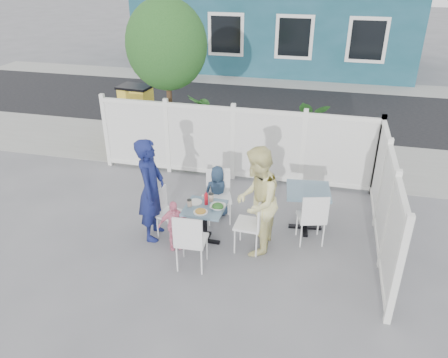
% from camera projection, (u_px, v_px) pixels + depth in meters
% --- Properties ---
extents(ground, '(80.00, 80.00, 0.00)m').
position_uv_depth(ground, '(197.00, 240.00, 7.47)').
color(ground, slate).
extents(near_sidewalk, '(24.00, 2.60, 0.01)m').
position_uv_depth(near_sidewalk, '(241.00, 152.00, 10.74)').
color(near_sidewalk, gray).
rests_on(near_sidewalk, ground).
extents(street, '(24.00, 5.00, 0.01)m').
position_uv_depth(street, '(264.00, 107.00, 13.94)').
color(street, black).
rests_on(street, ground).
extents(far_sidewalk, '(24.00, 1.60, 0.01)m').
position_uv_depth(far_sidewalk, '(277.00, 82.00, 16.61)').
color(far_sidewalk, gray).
rests_on(far_sidewalk, ground).
extents(fence_back, '(5.86, 0.08, 1.60)m').
position_uv_depth(fence_back, '(233.00, 145.00, 9.16)').
color(fence_back, white).
rests_on(fence_back, ground).
extents(fence_right, '(0.08, 3.66, 1.60)m').
position_uv_depth(fence_right, '(385.00, 204.00, 7.00)').
color(fence_right, white).
rests_on(fence_right, ground).
extents(tree, '(1.80, 1.62, 3.59)m').
position_uv_depth(tree, '(166.00, 45.00, 9.45)').
color(tree, '#382316').
rests_on(tree, ground).
extents(utility_cabinet, '(0.79, 0.60, 1.38)m').
position_uv_depth(utility_cabinet, '(137.00, 114.00, 11.18)').
color(utility_cabinet, gold).
rests_on(utility_cabinet, ground).
extents(potted_shrub_a, '(1.26, 1.26, 1.59)m').
position_uv_depth(potted_shrub_a, '(204.00, 129.00, 9.93)').
color(potted_shrub_a, '#1B4A1A').
rests_on(potted_shrub_a, ground).
extents(potted_shrub_b, '(1.59, 1.48, 1.43)m').
position_uv_depth(potted_shrub_b, '(312.00, 144.00, 9.37)').
color(potted_shrub_b, '#1B4A1A').
rests_on(potted_shrub_b, ground).
extents(main_table, '(0.66, 0.66, 0.68)m').
position_uv_depth(main_table, '(205.00, 215.00, 7.18)').
color(main_table, '#49607C').
rests_on(main_table, ground).
extents(spare_table, '(0.81, 0.81, 0.78)m').
position_uv_depth(spare_table, '(308.00, 199.00, 7.51)').
color(spare_table, '#49607C').
rests_on(spare_table, ground).
extents(chair_left, '(0.45, 0.46, 0.86)m').
position_uv_depth(chair_left, '(166.00, 209.00, 7.41)').
color(chair_left, white).
rests_on(chair_left, ground).
extents(chair_right, '(0.45, 0.46, 0.97)m').
position_uv_depth(chair_right, '(254.00, 220.00, 6.97)').
color(chair_right, white).
rests_on(chair_right, ground).
extents(chair_back, '(0.54, 0.53, 0.95)m').
position_uv_depth(chair_back, '(219.00, 191.00, 7.84)').
color(chair_back, white).
rests_on(chair_back, ground).
extents(chair_near, '(0.47, 0.45, 0.99)m').
position_uv_depth(chair_near, '(190.00, 238.00, 6.52)').
color(chair_near, white).
rests_on(chair_near, ground).
extents(chair_spare, '(0.53, 0.52, 0.95)m').
position_uv_depth(chair_spare, '(313.00, 215.00, 7.12)').
color(chair_spare, white).
rests_on(chair_spare, ground).
extents(man, '(0.50, 0.70, 1.80)m').
position_uv_depth(man, '(151.00, 190.00, 7.18)').
color(man, navy).
rests_on(man, ground).
extents(woman, '(0.70, 0.89, 1.81)m').
position_uv_depth(woman, '(256.00, 202.00, 6.83)').
color(woman, '#E1D248').
rests_on(woman, ground).
extents(boy, '(0.57, 0.49, 0.99)m').
position_uv_depth(boy, '(218.00, 192.00, 7.96)').
color(boy, '#21344D').
rests_on(boy, ground).
extents(toddler, '(0.55, 0.45, 0.88)m').
position_uv_depth(toddler, '(174.00, 225.00, 7.08)').
color(toddler, pink).
rests_on(toddler, ground).
extents(plate_main, '(0.23, 0.23, 0.01)m').
position_uv_depth(plate_main, '(201.00, 212.00, 6.96)').
color(plate_main, white).
rests_on(plate_main, main_table).
extents(plate_side, '(0.24, 0.24, 0.02)m').
position_uv_depth(plate_side, '(195.00, 202.00, 7.23)').
color(plate_side, white).
rests_on(plate_side, main_table).
extents(salad_bowl, '(0.25, 0.25, 0.06)m').
position_uv_depth(salad_bowl, '(218.00, 207.00, 7.05)').
color(salad_bowl, white).
rests_on(salad_bowl, main_table).
extents(coffee_cup_a, '(0.07, 0.07, 0.11)m').
position_uv_depth(coffee_cup_a, '(189.00, 203.00, 7.11)').
color(coffee_cup_a, beige).
rests_on(coffee_cup_a, main_table).
extents(coffee_cup_b, '(0.08, 0.08, 0.13)m').
position_uv_depth(coffee_cup_b, '(211.00, 198.00, 7.26)').
color(coffee_cup_b, beige).
rests_on(coffee_cup_b, main_table).
extents(ketchup_bottle, '(0.06, 0.06, 0.19)m').
position_uv_depth(ketchup_bottle, '(206.00, 199.00, 7.14)').
color(ketchup_bottle, red).
rests_on(ketchup_bottle, main_table).
extents(salt_shaker, '(0.03, 0.03, 0.07)m').
position_uv_depth(salt_shaker, '(203.00, 197.00, 7.33)').
color(salt_shaker, white).
rests_on(salt_shaker, main_table).
extents(pepper_shaker, '(0.03, 0.03, 0.07)m').
position_uv_depth(pepper_shaker, '(207.00, 197.00, 7.35)').
color(pepper_shaker, black).
rests_on(pepper_shaker, main_table).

